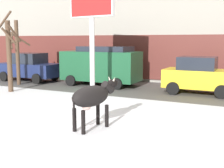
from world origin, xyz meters
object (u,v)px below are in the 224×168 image
cow_black (92,97)px  car_darkgreen_van (101,65)px  bare_tree_right_lot (9,52)px  billboard (92,5)px  car_yellow_hatchback (199,75)px  car_navy_sedan (29,67)px  bare_tree_left_lot (17,51)px

cow_black → car_darkgreen_van: size_ratio=0.42×
bare_tree_right_lot → billboard: bearing=10.8°
car_yellow_hatchback → bare_tree_right_lot: bare_tree_right_lot is taller
cow_black → car_yellow_hatchback: car_yellow_hatchback is taller
car_yellow_hatchback → bare_tree_right_lot: size_ratio=0.83×
car_navy_sedan → car_darkgreen_van: (5.22, 0.35, 0.33)m
cow_black → bare_tree_right_lot: bearing=152.3°
cow_black → bare_tree_right_lot: 8.06m
car_navy_sedan → billboard: bearing=-23.3°
car_darkgreen_van → bare_tree_right_lot: bearing=-129.5°
car_darkgreen_van → bare_tree_right_lot: (-3.26, -3.95, 0.82)m
billboard → bare_tree_right_lot: 5.05m
bare_tree_left_lot → car_navy_sedan: bearing=110.0°
car_navy_sedan → bare_tree_right_lot: 4.27m
billboard → cow_black: bearing=-60.0°
cow_black → billboard: (-2.63, 4.57, 3.32)m
car_yellow_hatchback → bare_tree_left_lot: (-10.34, -1.73, 1.10)m
car_navy_sedan → bare_tree_right_lot: bearing=-61.4°
car_yellow_hatchback → car_darkgreen_van: bearing=177.7°
car_yellow_hatchback → bare_tree_left_lot: 10.54m
cow_black → car_darkgreen_van: bearing=116.4°
bare_tree_left_lot → bare_tree_right_lot: size_ratio=0.91×
bare_tree_left_lot → bare_tree_right_lot: (1.38, -2.00, 0.04)m
car_navy_sedan → car_yellow_hatchback: bearing=0.6°
billboard → bare_tree_left_lot: (-5.82, 1.15, -2.29)m
billboard → bare_tree_right_lot: size_ratio=1.32×
cow_black → car_navy_sedan: (-9.04, 7.33, -0.09)m
car_navy_sedan → car_darkgreen_van: car_darkgreen_van is taller
cow_black → car_darkgreen_van: 8.57m
billboard → bare_tree_left_lot: billboard is taller
cow_black → bare_tree_left_lot: bare_tree_left_lot is taller
car_navy_sedan → bare_tree_left_lot: (0.59, -1.61, 1.11)m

